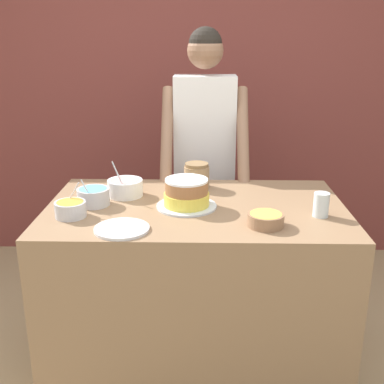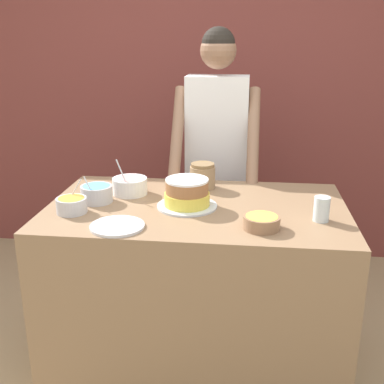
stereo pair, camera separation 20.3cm
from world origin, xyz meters
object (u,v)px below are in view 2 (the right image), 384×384
frosting_bowl_orange (72,204)px  ceramic_plate (117,226)px  frosting_bowl_blue (97,193)px  cake (187,194)px  frosting_bowl_yellow (262,222)px  stoneware_jar (202,176)px  drinking_glass (322,209)px  person_baker (217,143)px  frosting_bowl_pink (130,185)px

frosting_bowl_orange → ceramic_plate: bearing=-30.7°
frosting_bowl_blue → cake: bearing=-2.5°
frosting_bowl_yellow → stoneware_jar: (-0.30, 0.53, 0.03)m
cake → frosting_bowl_blue: 0.45m
stoneware_jar → drinking_glass: bearing=-36.2°
drinking_glass → person_baker: bearing=121.1°
cake → ceramic_plate: 0.40m
person_baker → ceramic_plate: 1.11m
cake → person_baker: bearing=83.4°
frosting_bowl_yellow → drinking_glass: size_ratio=1.42×
frosting_bowl_blue → stoneware_jar: frosting_bowl_blue is taller
ceramic_plate → frosting_bowl_yellow: bearing=5.6°
frosting_bowl_orange → frosting_bowl_pink: bearing=55.9°
frosting_bowl_yellow → ceramic_plate: size_ratio=0.67×
cake → drinking_glass: size_ratio=2.59×
frosting_bowl_pink → person_baker: bearing=55.9°
frosting_bowl_orange → frosting_bowl_blue: bearing=66.1°
ceramic_plate → stoneware_jar: stoneware_jar is taller
frosting_bowl_blue → stoneware_jar: 0.57m
frosting_bowl_orange → drinking_glass: bearing=1.5°
person_baker → frosting_bowl_pink: (-0.40, -0.60, -0.10)m
person_baker → cake: bearing=-96.6°
frosting_bowl_pink → ceramic_plate: bearing=-83.3°
frosting_bowl_yellow → cake: bearing=146.6°
cake → frosting_bowl_pink: 0.35m
cake → frosting_bowl_pink: bearing=153.3°
ceramic_plate → frosting_bowl_blue: bearing=120.9°
frosting_bowl_blue → drinking_glass: size_ratio=1.39×
cake → frosting_bowl_orange: size_ratio=1.95×
person_baker → ceramic_plate: person_baker is taller
person_baker → cake: person_baker is taller
drinking_glass → stoneware_jar: 0.70m
person_baker → stoneware_jar: bearing=-95.5°
frosting_bowl_orange → ceramic_plate: (0.25, -0.15, -0.03)m
frosting_bowl_blue → frosting_bowl_yellow: size_ratio=0.98×
frosting_bowl_orange → drinking_glass: frosting_bowl_orange is taller
frosting_bowl_orange → stoneware_jar: (0.56, 0.44, 0.03)m
frosting_bowl_orange → frosting_bowl_pink: 0.36m
cake → stoneware_jar: 0.31m
frosting_bowl_orange → stoneware_jar: bearing=38.3°
person_baker → drinking_glass: (0.52, -0.87, -0.09)m
person_baker → frosting_bowl_pink: bearing=-124.1°
person_baker → frosting_bowl_orange: 1.08m
ceramic_plate → frosting_bowl_pink: bearing=96.7°
frosting_bowl_yellow → frosting_bowl_pink: frosting_bowl_pink is taller
person_baker → drinking_glass: 1.01m
cake → ceramic_plate: (-0.26, -0.29, -0.06)m
frosting_bowl_pink → drinking_glass: frosting_bowl_pink is taller
drinking_glass → frosting_bowl_blue: bearing=173.1°
person_baker → drinking_glass: person_baker is taller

